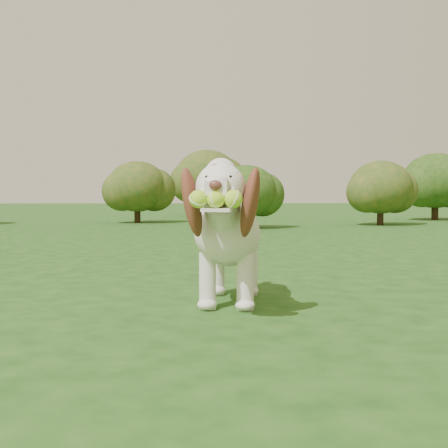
{
  "coord_description": "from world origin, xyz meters",
  "views": [
    {
      "loc": [
        0.21,
        -3.28,
        0.66
      ],
      "look_at": [
        0.41,
        -0.23,
        0.5
      ],
      "focal_mm": 45.0,
      "sensor_mm": 36.0,
      "label": 1
    }
  ],
  "objects": [
    {
      "name": "dog",
      "position": [
        0.46,
        0.03,
        0.45
      ],
      "size": [
        0.57,
        1.3,
        0.85
      ],
      "rotation": [
        0.0,
        0.0,
        -0.17
      ],
      "color": "white",
      "rests_on": "ground"
    },
    {
      "name": "shrub_f",
      "position": [
        6.66,
        10.86,
        1.02
      ],
      "size": [
        1.67,
        1.67,
        1.73
      ],
      "color": "#382314",
      "rests_on": "ground"
    },
    {
      "name": "shrub_b",
      "position": [
        -0.92,
        9.93,
        0.85
      ],
      "size": [
        1.39,
        1.39,
        1.44
      ],
      "color": "#382314",
      "rests_on": "ground"
    },
    {
      "name": "shrub_i",
      "position": [
        0.86,
        14.08,
        1.2
      ],
      "size": [
        1.97,
        1.97,
        2.04
      ],
      "color": "#382314",
      "rests_on": "ground"
    },
    {
      "name": "ground",
      "position": [
        0.0,
        0.0,
        0.0
      ],
      "size": [
        80.0,
        80.0,
        0.0
      ],
      "primitive_type": "plane",
      "color": "#184112",
      "rests_on": "ground"
    },
    {
      "name": "shrub_c",
      "position": [
        1.39,
        7.62,
        0.73
      ],
      "size": [
        1.19,
        1.19,
        1.24
      ],
      "color": "#382314",
      "rests_on": "ground"
    },
    {
      "name": "shrub_d",
      "position": [
        4.4,
        8.56,
        0.82
      ],
      "size": [
        1.34,
        1.34,
        1.39
      ],
      "color": "#382314",
      "rests_on": "ground"
    }
  ]
}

